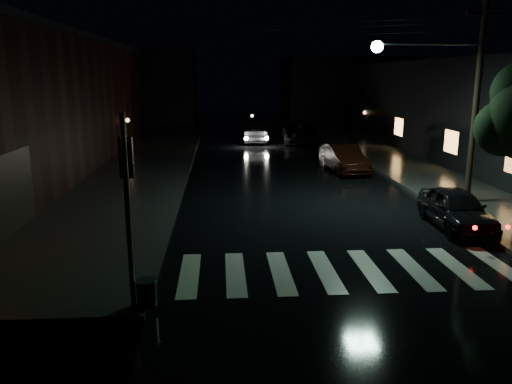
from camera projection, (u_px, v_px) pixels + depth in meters
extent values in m
plane|color=black|center=(236.00, 281.00, 12.60)|extent=(120.00, 120.00, 0.00)
cube|color=#282826|center=(131.00, 174.00, 25.82)|extent=(6.00, 44.00, 0.15)
cube|color=#282826|center=(413.00, 170.00, 26.88)|extent=(4.00, 44.00, 0.15)
cube|color=black|center=(0.00, 106.00, 26.49)|extent=(10.00, 36.00, 7.00)
cube|color=black|center=(503.00, 110.00, 30.59)|extent=(10.00, 40.00, 6.00)
cube|color=black|center=(131.00, 85.00, 54.67)|extent=(14.00, 10.00, 8.00)
cube|color=black|center=(346.00, 89.00, 56.48)|extent=(14.00, 10.00, 7.00)
cube|color=beige|center=(348.00, 270.00, 13.29)|extent=(9.00, 3.00, 0.01)
cylinder|color=slate|center=(128.00, 213.00, 10.46)|extent=(0.12, 0.12, 4.20)
cylinder|color=black|center=(147.00, 293.00, 10.90)|extent=(0.44, 0.44, 0.55)
cylinder|color=slate|center=(146.00, 281.00, 10.83)|extent=(0.48, 0.48, 0.04)
cube|color=black|center=(126.00, 158.00, 10.38)|extent=(0.28, 0.16, 0.85)
sphere|color=#0CFF33|center=(128.00, 169.00, 10.52)|extent=(0.20, 0.20, 0.20)
sphere|color=black|center=(504.00, 128.00, 15.71)|extent=(1.80, 1.80, 1.80)
cylinder|color=black|center=(476.00, 100.00, 19.11)|extent=(0.24, 0.24, 8.00)
cube|color=black|center=(485.00, 13.00, 18.39)|extent=(1.40, 0.10, 0.10)
cylinder|color=slate|center=(430.00, 44.00, 18.50)|extent=(4.00, 0.08, 0.08)
sphere|color=#BFFFD8|center=(377.00, 47.00, 18.39)|extent=(0.44, 0.44, 0.44)
imported|color=black|center=(456.00, 208.00, 16.88)|extent=(1.76, 4.03, 1.35)
imported|color=black|center=(344.00, 159.00, 26.73)|extent=(1.90, 4.48, 1.44)
imported|color=black|center=(336.00, 148.00, 30.32)|extent=(2.75, 5.32, 1.47)
imported|color=black|center=(300.00, 132.00, 38.12)|extent=(3.02, 5.96, 1.62)
imported|color=black|center=(254.00, 132.00, 38.53)|extent=(1.74, 4.92, 1.62)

